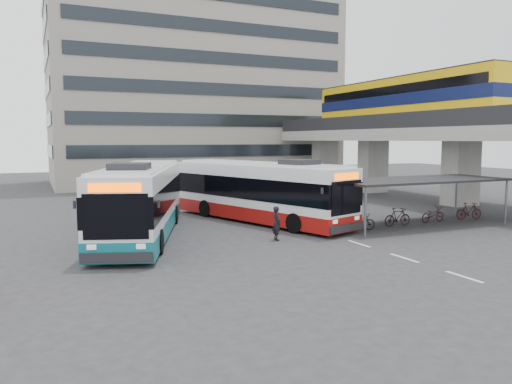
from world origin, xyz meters
name	(u,v)px	position (x,y,z in m)	size (l,w,h in m)	color
ground	(311,249)	(0.00, 0.00, 0.00)	(120.00, 120.00, 0.00)	#28282B
viaduct	(411,120)	(17.00, 13.24, 6.23)	(8.00, 32.00, 9.68)	gray
bike_shelter	(416,195)	(8.45, 3.00, 1.64)	(10.00, 4.00, 2.54)	#595B60
office_block	(193,69)	(6.00, 36.00, 12.50)	(30.00, 15.00, 25.00)	gray
road_markings	(404,258)	(2.50, -3.00, 0.01)	(0.15, 7.60, 0.01)	beige
bus_main	(259,192)	(1.01, 7.55, 1.69)	(6.44, 12.53, 3.65)	white
bus_teal	(142,201)	(-6.04, 5.84, 1.72)	(6.82, 12.71, 3.71)	white
pedestrian	(277,223)	(-0.52, 2.29, 0.80)	(0.58, 0.38, 1.60)	black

